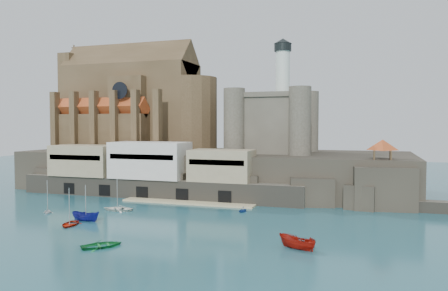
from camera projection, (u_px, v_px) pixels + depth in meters
ground at (138, 220)px, 78.61m from camera, size 300.00×300.00×0.00m
promontory at (212, 171)px, 115.78m from camera, size 100.00×36.00×10.00m
quay at (149, 171)px, 103.39m from camera, size 70.00×12.00×13.05m
church at (136, 107)px, 124.81m from camera, size 47.00×25.93×30.51m
castle_keep at (273, 120)px, 111.68m from camera, size 21.20×21.20×29.30m
rock_outcrop at (382, 188)px, 89.80m from camera, size 14.50×10.50×8.70m
pavilion at (383, 146)px, 89.54m from camera, size 6.40×6.40×5.40m
boat_0 at (70, 225)px, 74.15m from camera, size 3.70×2.01×4.98m
boat_2 at (86, 221)px, 77.65m from camera, size 2.15×2.10×5.53m
boat_3 at (102, 247)px, 61.03m from camera, size 3.74×3.63×5.67m
boat_4 at (48, 213)px, 84.36m from camera, size 2.66×2.29×2.64m
boat_5 at (297, 249)px, 60.12m from camera, size 2.78×2.75×5.64m
boat_6 at (117, 210)px, 87.20m from camera, size 1.51×4.41×6.09m
boat_7 at (243, 212)px, 85.74m from camera, size 2.56×1.98×2.62m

